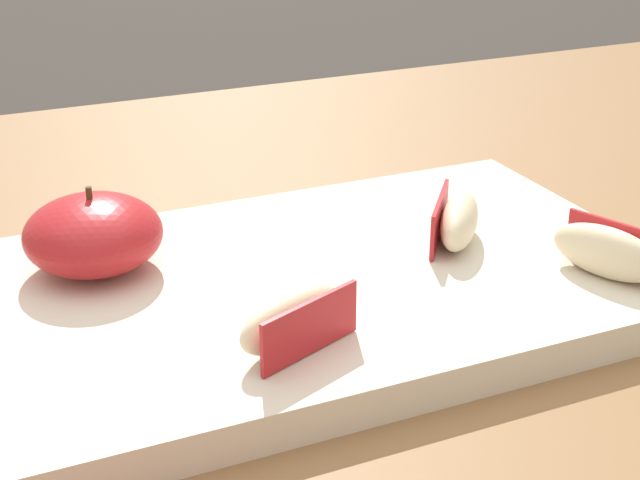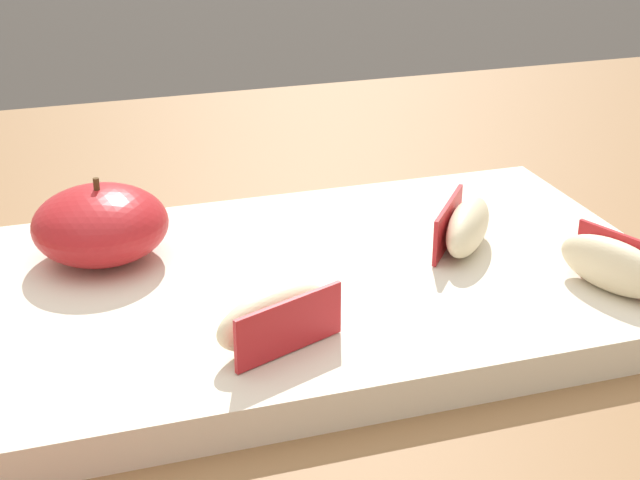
% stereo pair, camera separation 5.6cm
% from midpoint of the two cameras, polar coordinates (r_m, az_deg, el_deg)
% --- Properties ---
extents(dining_table, '(1.49, 0.89, 0.76)m').
position_cam_midpoint_polar(dining_table, '(0.65, -5.73, -10.42)').
color(dining_table, brown).
rests_on(dining_table, ground_plane).
extents(cutting_board, '(0.40, 0.25, 0.02)m').
position_cam_midpoint_polar(cutting_board, '(0.57, -2.80, -2.87)').
color(cutting_board, beige).
rests_on(cutting_board, dining_table).
extents(apple_half_skin_up, '(0.08, 0.08, 0.05)m').
position_cam_midpoint_polar(apple_half_skin_up, '(0.58, -15.92, 0.28)').
color(apple_half_skin_up, '#B21E23').
rests_on(apple_half_skin_up, cutting_board).
extents(apple_wedge_front, '(0.05, 0.07, 0.03)m').
position_cam_midpoint_polar(apple_wedge_front, '(0.57, 13.97, -0.73)').
color(apple_wedge_front, beige).
rests_on(apple_wedge_front, cutting_board).
extents(apple_wedge_left, '(0.06, 0.07, 0.03)m').
position_cam_midpoint_polar(apple_wedge_left, '(0.60, 5.49, 1.11)').
color(apple_wedge_left, beige).
rests_on(apple_wedge_left, cutting_board).
extents(apple_wedge_middle, '(0.07, 0.05, 0.03)m').
position_cam_midpoint_polar(apple_wedge_middle, '(0.48, -4.85, -4.78)').
color(apple_wedge_middle, beige).
rests_on(apple_wedge_middle, cutting_board).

